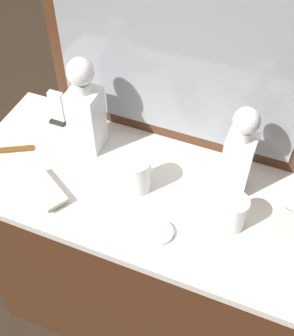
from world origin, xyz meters
TOP-DOWN VIEW (x-y plane):
  - ground_plane at (0.00, 0.00)m, footprint 6.00×6.00m
  - dresser at (0.00, 0.00)m, footprint 1.05×0.46m
  - dresser_mirror at (0.00, 0.21)m, footprint 0.76×0.03m
  - crystal_decanter_center at (-0.22, 0.09)m, footprint 0.08×0.08m
  - crystal_decanter_rear at (0.21, 0.09)m, footprint 0.07×0.07m
  - crystal_tumbler_far_left at (-0.02, -0.01)m, footprint 0.07×0.07m
  - crystal_tumbler_far_right at (0.24, -0.03)m, footprint 0.07×0.07m
  - silver_brush_far_left at (-0.25, -0.12)m, footprint 0.16×0.13m
  - porcelain_dish at (0.09, -0.13)m, footprint 0.07×0.07m
  - tortoiseshell_comb at (-0.43, -0.02)m, footprint 0.13×0.09m
  - napkin_holder at (-0.36, 0.15)m, footprint 0.05×0.05m

SIDE VIEW (x-z plane):
  - ground_plane at x=0.00m, z-range 0.00..0.00m
  - dresser at x=0.00m, z-range 0.00..0.81m
  - tortoiseshell_comb at x=-0.43m, z-range 0.81..0.82m
  - porcelain_dish at x=0.09m, z-range 0.81..0.82m
  - silver_brush_far_left at x=-0.25m, z-range 0.81..0.84m
  - crystal_tumbler_far_right at x=0.24m, z-range 0.81..0.90m
  - napkin_holder at x=-0.36m, z-range 0.80..0.91m
  - crystal_tumbler_far_left at x=-0.02m, z-range 0.81..0.91m
  - crystal_decanter_rear at x=0.21m, z-range 0.78..1.06m
  - crystal_decanter_center at x=-0.22m, z-range 0.78..1.08m
  - dresser_mirror at x=0.00m, z-range 0.81..1.47m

